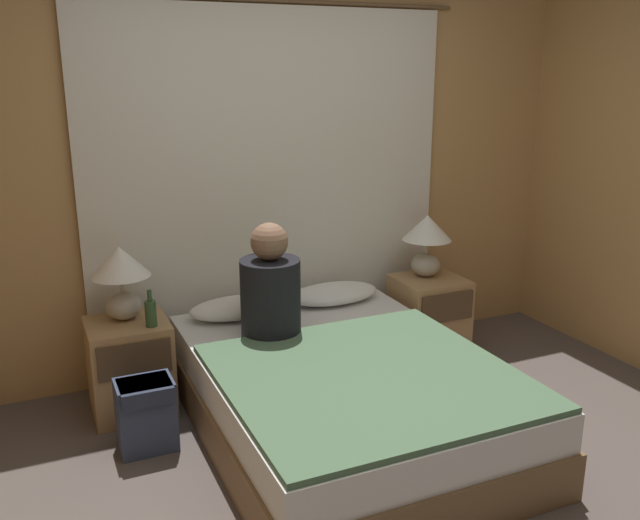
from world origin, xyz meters
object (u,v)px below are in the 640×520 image
(lamp_left, at_px, (121,273))
(backpack_on_floor, at_px, (146,411))
(nightstand_left, at_px, (130,367))
(person_left_in_bed, at_px, (270,290))
(pillow_right, at_px, (334,294))
(pillow_left, at_px, (238,307))
(nightstand_right, at_px, (429,316))
(lamp_right, at_px, (427,237))
(bed, at_px, (343,395))
(beer_bottle_on_left_stand, at_px, (151,313))

(lamp_left, xyz_separation_m, backpack_on_floor, (0.00, -0.50, -0.59))
(nightstand_left, distance_m, person_left_in_bed, 0.90)
(pillow_right, bearing_deg, pillow_left, 180.00)
(nightstand_left, relative_size, nightstand_right, 1.00)
(person_left_in_bed, xyz_separation_m, backpack_on_floor, (-0.74, -0.18, -0.49))
(person_left_in_bed, bearing_deg, lamp_right, 14.91)
(pillow_left, relative_size, backpack_on_floor, 1.60)
(nightstand_left, bearing_deg, pillow_left, 7.75)
(backpack_on_floor, bearing_deg, bed, -14.93)
(pillow_right, relative_size, person_left_in_bed, 0.92)
(bed, distance_m, beer_bottle_on_left_stand, 1.12)
(pillow_right, bearing_deg, bed, -111.76)
(nightstand_left, distance_m, backpack_on_floor, 0.44)
(bed, distance_m, backpack_on_floor, 1.02)
(nightstand_right, xyz_separation_m, pillow_left, (-1.30, 0.09, 0.22))
(pillow_left, bearing_deg, person_left_in_bed, -77.20)
(nightstand_right, distance_m, backpack_on_floor, 2.02)
(lamp_right, relative_size, person_left_in_bed, 0.64)
(bed, distance_m, lamp_right, 1.38)
(lamp_right, distance_m, pillow_left, 1.34)
(nightstand_left, xyz_separation_m, backpack_on_floor, (0.00, -0.44, -0.06))
(nightstand_right, xyz_separation_m, person_left_in_bed, (-1.22, -0.26, 0.43))
(person_left_in_bed, bearing_deg, pillow_right, 32.51)
(pillow_left, bearing_deg, nightstand_left, -172.25)
(nightstand_left, relative_size, lamp_right, 1.28)
(pillow_left, distance_m, backpack_on_floor, 0.90)
(person_left_in_bed, xyz_separation_m, beer_bottle_on_left_stand, (-0.63, 0.15, -0.09))
(bed, height_order, nightstand_left, nightstand_left)
(pillow_left, distance_m, beer_bottle_on_left_stand, 0.60)
(pillow_left, height_order, pillow_right, same)
(nightstand_right, relative_size, pillow_right, 0.89)
(person_left_in_bed, bearing_deg, nightstand_left, 160.73)
(bed, relative_size, nightstand_left, 3.71)
(pillow_left, relative_size, pillow_right, 1.00)
(nightstand_left, bearing_deg, lamp_right, 1.85)
(pillow_right, bearing_deg, nightstand_left, -176.00)
(backpack_on_floor, bearing_deg, lamp_left, 90.44)
(nightstand_right, distance_m, beer_bottle_on_left_stand, 1.89)
(person_left_in_bed, height_order, beer_bottle_on_left_stand, person_left_in_bed)
(nightstand_right, distance_m, lamp_right, 0.54)
(bed, bearing_deg, pillow_left, 111.76)
(bed, xyz_separation_m, pillow_right, (0.32, 0.79, 0.28))
(nightstand_right, height_order, pillow_left, pillow_left)
(bed, xyz_separation_m, person_left_in_bed, (-0.24, 0.44, 0.49))
(lamp_left, distance_m, pillow_left, 0.74)
(bed, xyz_separation_m, backpack_on_floor, (-0.98, 0.26, -0.00))
(backpack_on_floor, bearing_deg, beer_bottle_on_left_stand, 71.19)
(lamp_left, xyz_separation_m, pillow_right, (1.30, 0.03, -0.31))
(nightstand_left, distance_m, pillow_left, 0.71)
(nightstand_right, bearing_deg, backpack_on_floor, -167.37)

